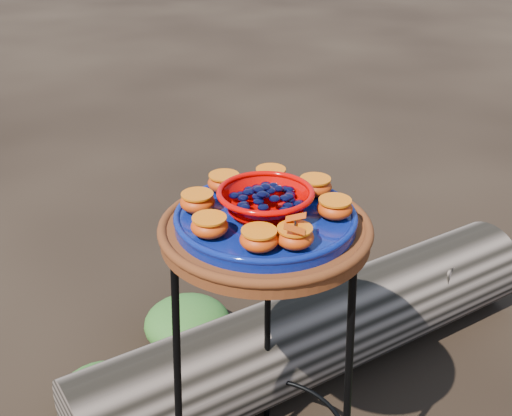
{
  "coord_description": "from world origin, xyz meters",
  "views": [
    {
      "loc": [
        0.04,
        -1.12,
        1.35
      ],
      "look_at": [
        -0.02,
        0.0,
        0.77
      ],
      "focal_mm": 45.0,
      "sensor_mm": 36.0,
      "label": 1
    }
  ],
  "objects_px": {
    "plant_stand": "(264,373)",
    "red_bowl": "(266,203)",
    "driftwood_log": "(318,331)",
    "cobalt_plate": "(265,219)",
    "terracotta_saucer": "(265,232)"
  },
  "relations": [
    {
      "from": "terracotta_saucer",
      "to": "plant_stand",
      "type": "bearing_deg",
      "value": 0.0
    },
    {
      "from": "red_bowl",
      "to": "driftwood_log",
      "type": "distance_m",
      "value": 0.78
    },
    {
      "from": "cobalt_plate",
      "to": "driftwood_log",
      "type": "height_order",
      "value": "cobalt_plate"
    },
    {
      "from": "cobalt_plate",
      "to": "driftwood_log",
      "type": "distance_m",
      "value": 0.75
    },
    {
      "from": "red_bowl",
      "to": "terracotta_saucer",
      "type": "bearing_deg",
      "value": 0.0
    },
    {
      "from": "plant_stand",
      "to": "driftwood_log",
      "type": "bearing_deg",
      "value": 71.04
    },
    {
      "from": "plant_stand",
      "to": "terracotta_saucer",
      "type": "distance_m",
      "value": 0.37
    },
    {
      "from": "red_bowl",
      "to": "driftwood_log",
      "type": "bearing_deg",
      "value": 71.04
    },
    {
      "from": "terracotta_saucer",
      "to": "driftwood_log",
      "type": "xyz_separation_m",
      "value": [
        0.15,
        0.43,
        -0.58
      ]
    },
    {
      "from": "red_bowl",
      "to": "plant_stand",
      "type": "bearing_deg",
      "value": 0.0
    },
    {
      "from": "plant_stand",
      "to": "red_bowl",
      "type": "distance_m",
      "value": 0.43
    },
    {
      "from": "plant_stand",
      "to": "driftwood_log",
      "type": "height_order",
      "value": "plant_stand"
    },
    {
      "from": "plant_stand",
      "to": "terracotta_saucer",
      "type": "bearing_deg",
      "value": 0.0
    },
    {
      "from": "terracotta_saucer",
      "to": "red_bowl",
      "type": "bearing_deg",
      "value": 0.0
    },
    {
      "from": "cobalt_plate",
      "to": "driftwood_log",
      "type": "xyz_separation_m",
      "value": [
        0.15,
        0.43,
        -0.6
      ]
    }
  ]
}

